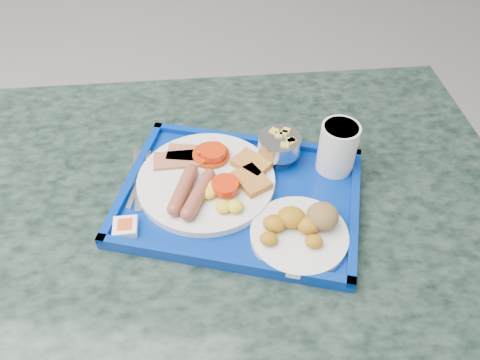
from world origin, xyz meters
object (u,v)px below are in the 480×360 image
object	(u,v)px
fruit_bowl	(280,144)
juice_cup	(338,146)
bread_plate	(302,228)
tray	(240,197)
main_plate	(209,180)
table	(220,246)

from	to	relation	value
fruit_bowl	juice_cup	xyz separation A→B (m)	(0.11, -0.02, 0.02)
fruit_bowl	bread_plate	bearing A→B (deg)	-77.64
tray	bread_plate	xyz separation A→B (m)	(0.11, -0.09, 0.02)
tray	bread_plate	bearing A→B (deg)	-37.18
tray	main_plate	world-z (taller)	main_plate
main_plate	juice_cup	bearing A→B (deg)	15.34
fruit_bowl	table	bearing A→B (deg)	-145.75
main_plate	juice_cup	xyz separation A→B (m)	(0.24, 0.07, 0.04)
tray	juice_cup	xyz separation A→B (m)	(0.18, 0.09, 0.06)
table	bread_plate	xyz separation A→B (m)	(0.16, -0.11, 0.22)
table	tray	world-z (taller)	tray
table	juice_cup	distance (m)	0.35
table	tray	xyz separation A→B (m)	(0.05, -0.02, 0.20)
main_plate	fruit_bowl	distance (m)	0.16
tray	fruit_bowl	xyz separation A→B (m)	(0.07, 0.10, 0.04)
main_plate	juice_cup	distance (m)	0.25
tray	main_plate	xyz separation A→B (m)	(-0.06, 0.02, 0.02)
main_plate	fruit_bowl	xyz separation A→B (m)	(0.13, 0.08, 0.02)
fruit_bowl	juice_cup	world-z (taller)	juice_cup
tray	fruit_bowl	distance (m)	0.13
table	tray	size ratio (longest dim) A/B	2.67
main_plate	bread_plate	bearing A→B (deg)	-31.81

